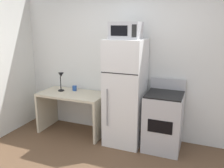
{
  "coord_description": "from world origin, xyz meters",
  "views": [
    {
      "loc": [
        1.08,
        -2.17,
        1.97
      ],
      "look_at": [
        -0.21,
        1.1,
        1.05
      ],
      "focal_mm": 37.42,
      "sensor_mm": 36.0,
      "label": 1
    }
  ],
  "objects": [
    {
      "name": "microwave",
      "position": [
        -0.06,
        1.3,
        1.87
      ],
      "size": [
        0.46,
        0.35,
        0.26
      ],
      "color": "#B7B7BC",
      "rests_on": "refrigerator"
    },
    {
      "name": "refrigerator",
      "position": [
        -0.06,
        1.32,
        0.87
      ],
      "size": [
        0.6,
        0.65,
        1.74
      ],
      "color": "white",
      "rests_on": "ground"
    },
    {
      "name": "wall_back_white",
      "position": [
        0.0,
        1.7,
        1.3
      ],
      "size": [
        5.0,
        0.1,
        2.6
      ],
      "primitive_type": "cube",
      "color": "silver",
      "rests_on": "ground"
    },
    {
      "name": "oven_range",
      "position": [
        0.57,
        1.33,
        0.47
      ],
      "size": [
        0.57,
        0.61,
        1.1
      ],
      "color": "#B7B7BC",
      "rests_on": "ground"
    },
    {
      "name": "desk",
      "position": [
        -1.08,
        1.32,
        0.53
      ],
      "size": [
        1.19,
        0.62,
        0.75
      ],
      "color": "beige",
      "rests_on": "ground"
    },
    {
      "name": "desk_lamp",
      "position": [
        -1.32,
        1.35,
        0.99
      ],
      "size": [
        0.14,
        0.12,
        0.35
      ],
      "color": "black",
      "rests_on": "desk"
    },
    {
      "name": "coffee_mug",
      "position": [
        -1.11,
        1.47,
        0.8
      ],
      "size": [
        0.08,
        0.08,
        0.09
      ],
      "primitive_type": "cylinder",
      "color": "#264C99",
      "rests_on": "desk"
    }
  ]
}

